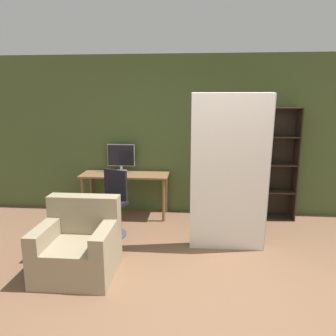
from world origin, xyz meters
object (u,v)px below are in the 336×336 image
at_px(monitor, 121,157).
at_px(office_chair, 110,209).
at_px(bookshelf, 264,165).
at_px(armchair, 79,246).
at_px(mattress_near, 230,174).

relative_size(monitor, office_chair, 0.50).
xyz_separation_m(monitor, bookshelf, (2.41, -0.02, -0.09)).
xyz_separation_m(bookshelf, armchair, (-2.46, -2.05, -0.58)).
height_order(office_chair, armchair, office_chair).
relative_size(office_chair, mattress_near, 0.46).
relative_size(mattress_near, armchair, 2.42).
bearing_deg(office_chair, monitor, 92.59).
bearing_deg(office_chair, bookshelf, 22.08).
bearing_deg(mattress_near, office_chair, 168.62).
distance_m(mattress_near, armchair, 2.04).
relative_size(monitor, armchair, 0.56).
height_order(office_chair, bookshelf, bookshelf).
bearing_deg(armchair, monitor, 88.84).
xyz_separation_m(office_chair, armchair, (-0.09, -1.08, -0.07)).
relative_size(office_chair, armchair, 1.12).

